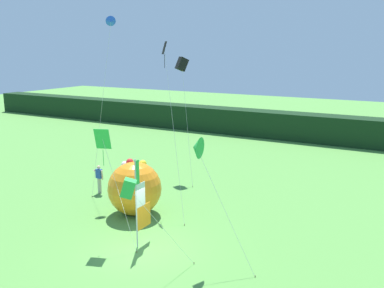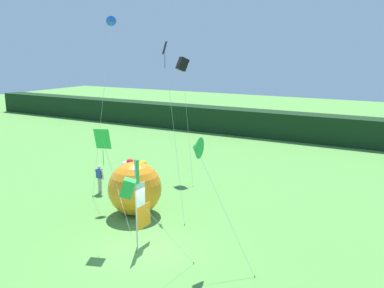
{
  "view_description": "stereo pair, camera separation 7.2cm",
  "coord_description": "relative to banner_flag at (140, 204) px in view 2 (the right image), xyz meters",
  "views": [
    {
      "loc": [
        9.6,
        -13.23,
        8.2
      ],
      "look_at": [
        0.63,
        2.9,
        4.04
      ],
      "focal_mm": 39.43,
      "sensor_mm": 36.0,
      "label": 1
    },
    {
      "loc": [
        9.67,
        -13.19,
        8.2
      ],
      "look_at": [
        0.63,
        2.9,
        4.04
      ],
      "focal_mm": 39.43,
      "sensor_mm": 36.0,
      "label": 2
    }
  ],
  "objects": [
    {
      "name": "inflatable_balloon",
      "position": [
        -2.3,
        2.66,
        -0.48
      ],
      "size": [
        2.71,
        2.71,
        2.8
      ],
      "color": "orange",
      "rests_on": "ground"
    },
    {
      "name": "banner_flag",
      "position": [
        0.0,
        0.0,
        0.0
      ],
      "size": [
        0.06,
        1.03,
        3.86
      ],
      "color": "#B7B7BC",
      "rests_on": "ground"
    },
    {
      "name": "kite_green_delta_2",
      "position": [
        2.64,
        0.08,
        2.7
      ],
      "size": [
        2.83,
        0.86,
        4.99
      ],
      "color": "brown",
      "rests_on": "ground"
    },
    {
      "name": "kite_black_diamond_0",
      "position": [
        -1.91,
        5.14,
        5.67
      ],
      "size": [
        3.05,
        3.04,
        8.61
      ],
      "color": "brown",
      "rests_on": "ground"
    },
    {
      "name": "kite_green_diamond_1",
      "position": [
        -1.59,
        -0.32,
        2.51
      ],
      "size": [
        2.31,
        0.69,
        4.98
      ],
      "color": "brown",
      "rests_on": "ground"
    },
    {
      "name": "kite_green_box_4",
      "position": [
        1.76,
        -3.01,
        1.85
      ],
      "size": [
        1.4,
        2.95,
        4.06
      ],
      "color": "brown",
      "rests_on": "ground"
    },
    {
      "name": "distant_treeline",
      "position": [
        0.44,
        24.67,
        -0.62
      ],
      "size": [
        80.0,
        2.4,
        2.46
      ],
      "primitive_type": "cube",
      "color": "black",
      "rests_on": "ground"
    },
    {
      "name": "person_mid_field",
      "position": [
        -6.03,
        4.23,
        -0.96
      ],
      "size": [
        0.55,
        0.48,
        1.67
      ],
      "color": "#B7B2A3",
      "rests_on": "ground"
    },
    {
      "name": "ground_plane",
      "position": [
        0.44,
        -0.35,
        -1.85
      ],
      "size": [
        120.0,
        120.0,
        0.0
      ],
      "primitive_type": "plane",
      "color": "#518E3D"
    },
    {
      "name": "person_near_banner",
      "position": [
        -4.43,
        4.33,
        -0.97
      ],
      "size": [
        0.55,
        0.48,
        1.64
      ],
      "color": "black",
      "rests_on": "ground"
    },
    {
      "name": "kite_black_box_5",
      "position": [
        -3.99,
        10.28,
        5.4
      ],
      "size": [
        2.66,
        2.98,
        7.75
      ],
      "color": "brown",
      "rests_on": "ground"
    },
    {
      "name": "kite_blue_delta_3",
      "position": [
        -5.58,
        5.28,
        7.73
      ],
      "size": [
        0.71,
        2.14,
        10.0
      ],
      "color": "brown",
      "rests_on": "ground"
    }
  ]
}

